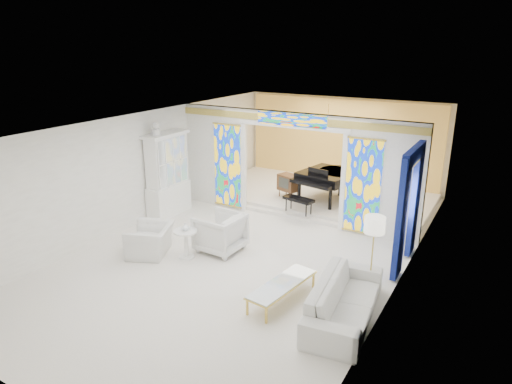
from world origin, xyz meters
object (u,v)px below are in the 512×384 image
Objects in this scene: china_cabinet at (168,175)px; armchair_right at (220,232)px; sofa at (345,300)px; coffee_table at (282,285)px; grand_piano at (333,177)px; tv_console at (289,183)px; armchair_left at (151,240)px.

armchair_right is (2.65, -1.29, -0.71)m from china_cabinet.
sofa is (3.52, -1.21, -0.10)m from armchair_right.
china_cabinet is 1.55× the size of coffee_table.
armchair_right is at bearing -94.09° from grand_piano.
armchair_right reaches higher than tv_console.
armchair_left is at bearing -85.92° from tv_console.
tv_console is (2.55, 2.60, -0.52)m from china_cabinet.
sofa is 0.89× the size of grand_piano.
grand_piano is (-2.35, 5.55, 0.55)m from sofa.
coffee_table is at bearing -67.67° from grand_piano.
tv_console is (-1.27, -0.44, -0.27)m from grand_piano.
armchair_left is 5.01m from tv_console.
coffee_table is 2.45× the size of tv_console.
tv_console is (-0.10, 3.89, 0.18)m from armchair_right.
china_cabinet is 3.03m from armchair_right.
grand_piano is at bearing 167.72° from armchair_right.
armchair_left is 4.84m from sofa.
grand_piano is 3.92× the size of tv_console.
grand_piano is at bearing 101.41° from coffee_table.
sofa is 6.05m from grand_piano.
sofa is (4.83, -0.25, 0.02)m from armchair_left.
china_cabinet is at bearing 61.07° from sofa.
armchair_left is 1.05× the size of armchair_right.
armchair_left reaches higher than coffee_table.
china_cabinet is at bearing 152.61° from coffee_table.
tv_console is (-3.62, 5.10, 0.28)m from sofa.
armchair_right is at bearing -70.33° from tv_console.
armchair_right is at bearing 64.15° from sofa.
china_cabinet is 4.88m from grand_piano.
sofa is (6.17, -2.51, -0.80)m from china_cabinet.
armchair_right is 0.41× the size of sofa.
tv_console reaches higher than coffee_table.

